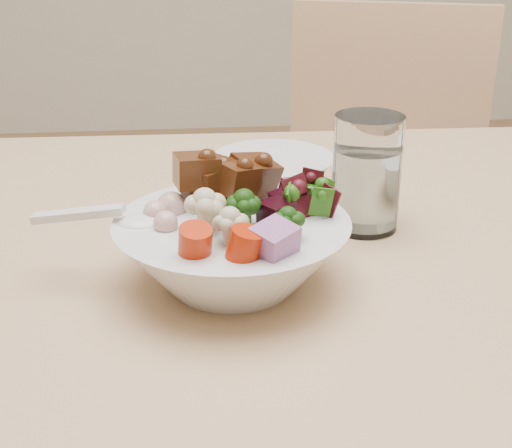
{
  "coord_description": "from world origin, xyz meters",
  "views": [
    {
      "loc": [
        -0.21,
        -0.88,
        1.11
      ],
      "look_at": [
        -0.14,
        -0.25,
        0.83
      ],
      "focal_mm": 50.0,
      "sensor_mm": 36.0,
      "label": 1
    }
  ],
  "objects_px": {
    "water_glass": "(366,178)",
    "side_bowl": "(273,176)",
    "chair_far": "(378,206)",
    "dining_table": "(410,305)",
    "food_bowl": "(234,247)"
  },
  "relations": [
    {
      "from": "dining_table",
      "to": "water_glass",
      "type": "relative_size",
      "value": 12.22
    },
    {
      "from": "dining_table",
      "to": "chair_far",
      "type": "height_order",
      "value": "chair_far"
    },
    {
      "from": "side_bowl",
      "to": "water_glass",
      "type": "bearing_deg",
      "value": -50.89
    },
    {
      "from": "dining_table",
      "to": "food_bowl",
      "type": "xyz_separation_m",
      "value": [
        -0.21,
        -0.07,
        0.12
      ]
    },
    {
      "from": "dining_table",
      "to": "side_bowl",
      "type": "distance_m",
      "value": 0.25
    },
    {
      "from": "food_bowl",
      "to": "chair_far",
      "type": "bearing_deg",
      "value": 64.14
    },
    {
      "from": "water_glass",
      "to": "side_bowl",
      "type": "bearing_deg",
      "value": 129.11
    },
    {
      "from": "chair_far",
      "to": "dining_table",
      "type": "bearing_deg",
      "value": -83.38
    },
    {
      "from": "chair_far",
      "to": "food_bowl",
      "type": "relative_size",
      "value": 4.03
    },
    {
      "from": "dining_table",
      "to": "chair_far",
      "type": "relative_size",
      "value": 1.77
    },
    {
      "from": "chair_far",
      "to": "water_glass",
      "type": "xyz_separation_m",
      "value": [
        -0.2,
        -0.63,
        0.3
      ]
    },
    {
      "from": "side_bowl",
      "to": "dining_table",
      "type": "bearing_deg",
      "value": -50.45
    },
    {
      "from": "dining_table",
      "to": "side_bowl",
      "type": "xyz_separation_m",
      "value": [
        -0.14,
        0.17,
        0.1
      ]
    },
    {
      "from": "dining_table",
      "to": "food_bowl",
      "type": "distance_m",
      "value": 0.25
    },
    {
      "from": "dining_table",
      "to": "water_glass",
      "type": "height_order",
      "value": "water_glass"
    }
  ]
}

